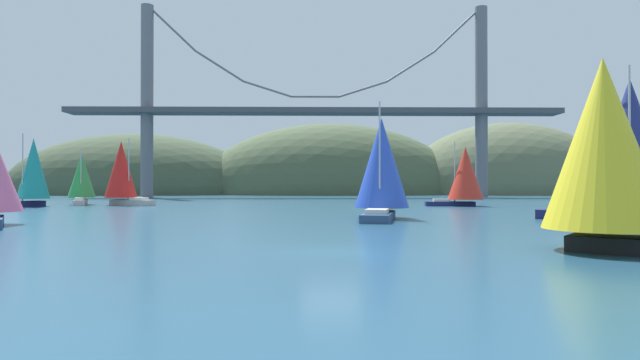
# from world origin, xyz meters

# --- Properties ---
(ground_plane) EXTENTS (360.00, 360.00, 0.00)m
(ground_plane) POSITION_xyz_m (0.00, 0.00, 0.00)
(ground_plane) COLOR navy
(headland_right) EXTENTS (66.55, 44.00, 44.21)m
(headland_right) POSITION_xyz_m (60.00, 135.00, 0.00)
(headland_right) COLOR #5B6647
(headland_right) RESTS_ON ground_plane
(headland_left) EXTENTS (78.83, 44.00, 36.87)m
(headland_left) POSITION_xyz_m (-55.00, 135.00, 0.00)
(headland_left) COLOR #425138
(headland_left) RESTS_ON ground_plane
(headland_center) EXTENTS (81.97, 44.00, 43.33)m
(headland_center) POSITION_xyz_m (5.00, 135.00, 0.00)
(headland_center) COLOR #4C5B3D
(headland_center) RESTS_ON ground_plane
(suspension_bridge) EXTENTS (113.10, 6.00, 44.36)m
(suspension_bridge) POSITION_xyz_m (0.00, 95.00, 21.00)
(suspension_bridge) COLOR slate
(suspension_bridge) RESTS_ON ground_plane
(sailboat_orange_sail) EXTENTS (7.69, 8.41, 10.35)m
(sailboat_orange_sail) POSITION_xyz_m (17.95, 9.93, 5.17)
(sailboat_orange_sail) COLOR navy
(sailboat_orange_sail) RESTS_ON ground_plane
(sailboat_navy_sail) EXTENTS (10.68, 9.55, 12.15)m
(sailboat_navy_sail) POSITION_xyz_m (24.50, 17.98, 6.05)
(sailboat_navy_sail) COLOR #191E4C
(sailboat_navy_sail) RESTS_ON ground_plane
(sailboat_teal_sail) EXTENTS (6.21, 8.02, 9.72)m
(sailboat_teal_sail) POSITION_xyz_m (-38.34, 46.71, 4.78)
(sailboat_teal_sail) COLOR #191E4C
(sailboat_teal_sail) RESTS_ON ground_plane
(sailboat_yellow_sail) EXTENTS (9.15, 8.37, 9.68)m
(sailboat_yellow_sail) POSITION_xyz_m (12.11, -0.23, 4.50)
(sailboat_yellow_sail) COLOR black
(sailboat_yellow_sail) RESTS_ON ground_plane
(sailboat_green_sail) EXTENTS (4.86, 7.00, 8.14)m
(sailboat_green_sail) POSITION_xyz_m (-34.38, 52.56, 3.97)
(sailboat_green_sail) COLOR #B7B2A8
(sailboat_green_sail) RESTS_ON ground_plane
(sailboat_blue_spinnaker) EXTENTS (5.71, 9.70, 9.97)m
(sailboat_blue_spinnaker) POSITION_xyz_m (5.26, 22.06, 4.55)
(sailboat_blue_spinnaker) COLOR navy
(sailboat_blue_spinnaker) RESTS_ON ground_plane
(sailboat_red_spinnaker) EXTENTS (8.46, 6.49, 9.52)m
(sailboat_red_spinnaker) POSITION_xyz_m (-27.76, 50.46, 4.79)
(sailboat_red_spinnaker) COLOR #B7B2A8
(sailboat_red_spinnaker) RESTS_ON ground_plane
(sailboat_scarlet_sail) EXTENTS (8.10, 5.23, 8.87)m
(sailboat_scarlet_sail) POSITION_xyz_m (20.20, 47.31, 4.34)
(sailboat_scarlet_sail) COLOR #191E4C
(sailboat_scarlet_sail) RESTS_ON ground_plane
(channel_buoy) EXTENTS (1.10, 1.10, 2.64)m
(channel_buoy) POSITION_xyz_m (7.28, 31.83, 0.37)
(channel_buoy) COLOR gold
(channel_buoy) RESTS_ON ground_plane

